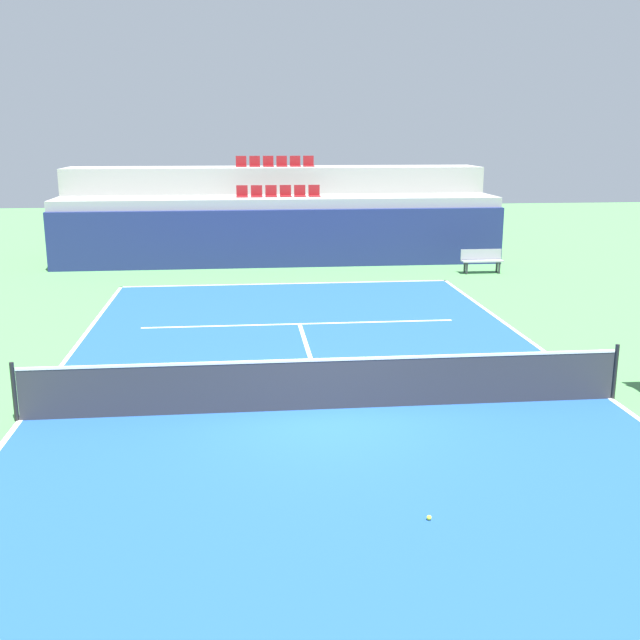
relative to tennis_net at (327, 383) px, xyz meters
The scene contains 15 objects.
ground_plane 0.51m from the tennis_net, ahead, with size 80.00×80.00×0.00m, color #4C8C4C.
court_surface 0.50m from the tennis_net, ahead, with size 11.00×24.00×0.01m, color #1E4C99.
baseline_far 11.96m from the tennis_net, 90.00° to the left, with size 11.00×0.10×0.00m, color white.
sideline_left 5.47m from the tennis_net, behind, with size 0.10×24.00×0.00m, color white.
sideline_right 5.47m from the tennis_net, ahead, with size 0.10×24.00×0.00m, color white.
service_line_far 6.42m from the tennis_net, 90.00° to the left, with size 8.26×0.10×0.00m, color white.
centre_service_line 3.24m from the tennis_net, 90.00° to the left, with size 0.10×6.40×0.00m, color white.
back_wall 15.27m from the tennis_net, 90.00° to the left, with size 17.05×0.30×2.16m, color navy.
stands_tier_lower 16.62m from the tennis_net, 90.00° to the left, with size 17.05×2.40×2.52m, color #9E9E99.
stands_tier_upper 19.05m from the tennis_net, 90.00° to the left, with size 17.05×2.40×3.57m, color #9E9E99.
seating_row_lower 16.84m from the tennis_net, 90.00° to the left, with size 3.24×0.44×0.44m.
seating_row_upper 19.37m from the tennis_net, 90.00° to the left, with size 3.24×0.44×0.44m.
tennis_net is the anchor object (origin of this frame).
player_bench 15.08m from the tennis_net, 61.74° to the left, with size 1.50×0.40×0.85m.
tennis_ball_0 4.34m from the tennis_net, 78.36° to the right, with size 0.07×0.07×0.07m, color #CCE033.
Camera 1 is at (-1.49, -13.04, 4.94)m, focal length 42.61 mm.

